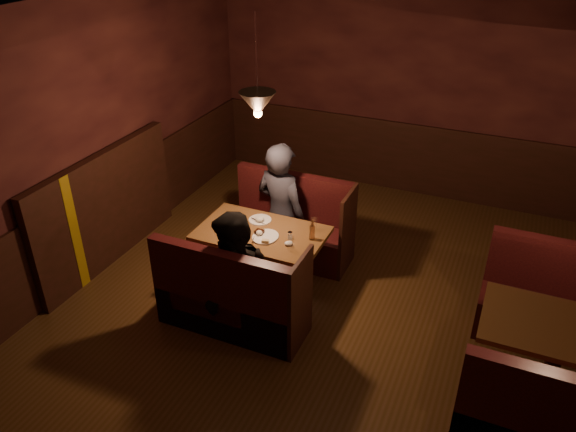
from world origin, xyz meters
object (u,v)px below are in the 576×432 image
at_px(main_bench_near, 231,304).
at_px(diner_b, 236,261).
at_px(main_bench_far, 292,230).
at_px(main_table, 263,245).
at_px(second_table, 558,345).
at_px(diner_a, 281,188).
at_px(second_bench_far, 558,312).

bearing_deg(main_bench_near, diner_b, 28.88).
bearing_deg(main_bench_far, main_table, -91.13).
distance_m(main_table, main_bench_far, 0.77).
xyz_separation_m(main_bench_far, second_table, (2.82, -1.10, 0.21)).
height_order(main_bench_near, second_table, main_bench_near).
xyz_separation_m(main_bench_far, main_bench_near, (0.00, -1.48, 0.00)).
height_order(main_bench_near, diner_a, diner_a).
relative_size(second_bench_far, diner_a, 0.78).
distance_m(main_bench_near, second_table, 2.85).
relative_size(main_table, second_table, 1.04).
relative_size(main_bench_near, diner_a, 0.82).
bearing_deg(diner_a, diner_b, 110.35).
bearing_deg(main_bench_near, main_bench_far, 90.00).
distance_m(main_bench_far, main_bench_near, 1.48).
height_order(diner_a, diner_b, diner_a).
bearing_deg(second_table, diner_b, -172.99).
xyz_separation_m(main_table, diner_a, (-0.09, 0.66, 0.34)).
bearing_deg(second_bench_far, main_table, -172.50).
bearing_deg(main_bench_far, second_table, -21.38).
xyz_separation_m(second_table, diner_b, (-2.76, -0.34, 0.28)).
relative_size(diner_a, diner_b, 1.09).
bearing_deg(diner_b, second_bench_far, 27.19).
distance_m(main_bench_far, diner_a, 0.58).
height_order(main_bench_far, second_bench_far, second_bench_far).
bearing_deg(diner_b, main_table, 102.15).
xyz_separation_m(second_table, second_bench_far, (0.03, 0.74, -0.21)).
xyz_separation_m(main_table, main_bench_near, (0.01, -0.74, -0.23)).
bearing_deg(diner_b, diner_a, 102.74).
xyz_separation_m(main_table, second_table, (2.84, -0.37, -0.02)).
height_order(second_table, second_bench_far, second_bench_far).
height_order(main_bench_near, diner_b, diner_b).
bearing_deg(main_bench_far, second_bench_far, -7.21).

